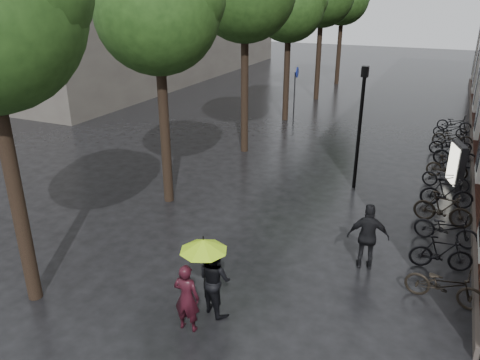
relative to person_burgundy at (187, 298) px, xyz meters
The scene contains 9 objects.
street_trees 15.90m from the person_burgundy, 104.93° to the left, with size 4.33×34.03×8.91m.
person_burgundy is the anchor object (origin of this frame).
person_black 0.82m from the person_burgundy, 71.10° to the left, with size 0.81×0.63×1.67m, color black.
lime_umbrella 1.16m from the person_burgundy, 70.82° to the left, with size 1.03×1.03×1.52m.
pedestrian_walking 5.00m from the person_burgundy, 53.06° to the left, with size 1.05×0.44×1.79m, color black.
parked_bicycles 12.04m from the person_burgundy, 66.65° to the left, with size 2.01×16.34×1.04m.
ad_lightbox 11.83m from the person_burgundy, 65.24° to the left, with size 0.26×1.12×1.68m.
lamp_post 9.59m from the person_burgundy, 79.97° to the left, with size 0.23×0.23×4.38m.
cycle_sign 17.24m from the person_burgundy, 100.64° to the left, with size 0.16×0.55×3.03m.
Camera 1 is at (4.19, -5.40, 6.70)m, focal length 35.00 mm.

